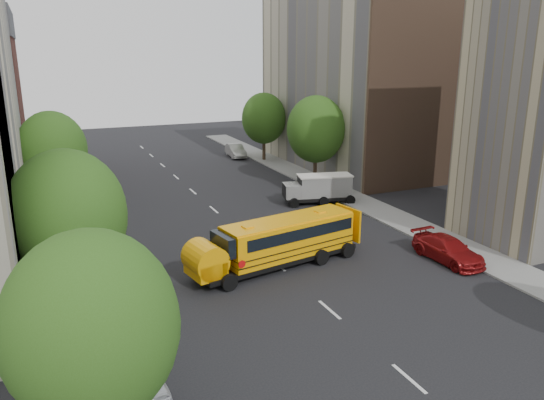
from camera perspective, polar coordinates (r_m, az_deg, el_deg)
ground at (r=32.42m, az=-0.86°, el=-5.74°), size 120.00×120.00×0.00m
sidewalk_left at (r=34.86m, az=-22.04°, el=-5.27°), size 3.00×80.00×0.12m
sidewalk_right at (r=41.88m, az=11.05°, el=-0.92°), size 3.00×80.00×0.12m
lane_markings at (r=41.31m, az=-6.28°, el=-1.03°), size 0.15×64.00×0.01m
building_right_far at (r=56.34m, az=8.29°, el=12.69°), size 10.00×22.00×18.00m
building_right_sidewall at (r=47.37m, az=15.45°, el=11.74°), size 10.10×0.30×18.00m
street_tree_0 at (r=15.60m, az=-18.83°, el=-12.86°), size 4.80×4.80×7.41m
street_tree_1 at (r=24.79m, az=-21.14°, el=-1.57°), size 5.12×5.12×7.90m
street_tree_2 at (r=42.39m, az=-22.55°, el=4.99°), size 4.99×4.99×7.71m
street_tree_4 at (r=48.05m, az=4.74°, el=7.58°), size 5.25×5.25×8.10m
street_tree_5 at (r=58.83m, az=-0.89°, el=8.77°), size 4.86×4.86×7.51m
school_bus at (r=29.95m, az=0.51°, el=-4.39°), size 10.15×4.00×2.80m
safari_truck at (r=42.77m, az=5.09°, el=1.27°), size 5.66×3.10×2.30m
parked_car_0 at (r=20.51m, az=-14.69°, el=-17.70°), size 2.18×4.56×1.50m
parked_car_1 at (r=42.31m, az=-18.96°, el=-0.39°), size 1.80×4.49×1.45m
parked_car_2 at (r=50.14m, az=-20.75°, el=1.87°), size 2.65×5.25×1.42m
parked_car_3 at (r=32.70m, az=18.40°, el=-5.08°), size 2.14×4.88×1.39m
parked_car_5 at (r=61.60m, az=-3.94°, el=5.33°), size 1.98×4.62×1.48m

